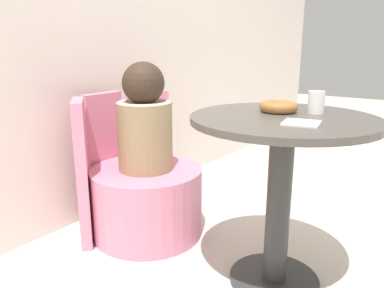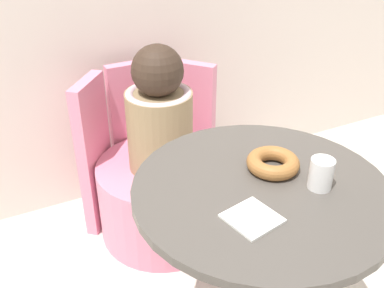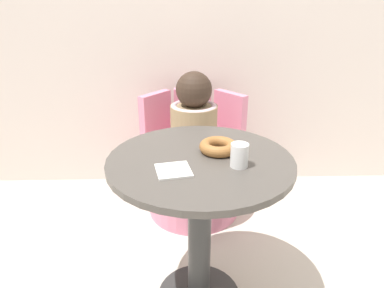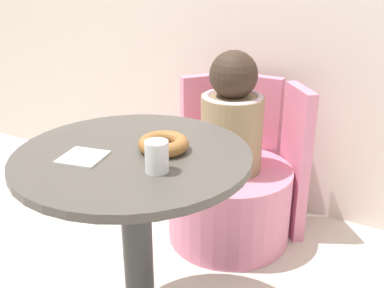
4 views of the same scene
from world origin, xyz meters
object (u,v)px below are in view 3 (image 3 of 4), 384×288
(child_figure, at_px, (194,121))
(donut, at_px, (218,147))
(tub_chair, at_px, (194,185))
(round_table, at_px, (200,201))
(cup, at_px, (239,155))

(child_figure, bearing_deg, donut, -83.65)
(tub_chair, distance_m, donut, 0.84)
(round_table, distance_m, donut, 0.23)
(round_table, height_order, cup, cup)
(tub_chair, bearing_deg, donut, -83.65)
(tub_chair, relative_size, donut, 3.78)
(donut, bearing_deg, round_table, -142.89)
(round_table, xyz_separation_m, cup, (0.13, -0.07, 0.23))
(donut, relative_size, cup, 1.74)
(cup, bearing_deg, donut, 115.54)
(tub_chair, bearing_deg, child_figure, 0.00)
(round_table, distance_m, tub_chair, 0.77)
(round_table, height_order, donut, donut)
(child_figure, relative_size, cup, 6.18)
(tub_chair, distance_m, child_figure, 0.41)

